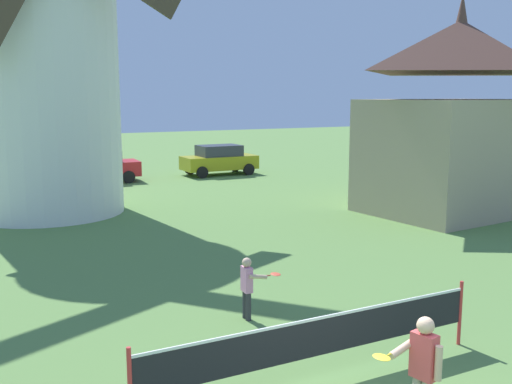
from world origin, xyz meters
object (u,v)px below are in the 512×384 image
(windmill, at_px, (39,22))
(player_far, at_px, (248,284))
(tennis_net, at_px, (320,337))
(parked_car_mustard, at_px, (219,159))
(chapel, at_px, (456,120))
(parked_car_red, at_px, (96,166))
(player_near, at_px, (422,366))

(windmill, relative_size, player_far, 11.15)
(windmill, relative_size, tennis_net, 2.33)
(parked_car_mustard, xyz_separation_m, chapel, (3.38, -13.01, 2.47))
(windmill, xyz_separation_m, parked_car_red, (3.15, 6.67, -5.77))
(windmill, bearing_deg, player_near, -83.09)
(player_near, bearing_deg, tennis_net, 105.64)
(windmill, distance_m, parked_car_mustard, 12.96)
(player_near, relative_size, chapel, 0.19)
(windmill, bearing_deg, parked_car_mustard, 34.57)
(windmill, xyz_separation_m, tennis_net, (1.56, -14.96, -5.89))
(player_near, xyz_separation_m, chapel, (10.93, 10.14, 2.46))
(player_near, height_order, parked_car_red, parked_car_red)
(parked_car_mustard, distance_m, chapel, 13.67)
(windmill, distance_m, parked_car_red, 9.36)
(chapel, bearing_deg, parked_car_red, 126.76)
(windmill, height_order, parked_car_mustard, windmill)
(tennis_net, bearing_deg, player_near, -74.36)
(parked_car_red, relative_size, chapel, 0.54)
(parked_car_mustard, bearing_deg, parked_car_red, 179.27)
(player_far, relative_size, chapel, 0.16)
(tennis_net, relative_size, player_near, 3.89)
(tennis_net, height_order, chapel, chapel)
(chapel, bearing_deg, tennis_net, -143.11)
(chapel, bearing_deg, player_far, -152.28)
(player_near, bearing_deg, player_far, 93.69)
(parked_car_mustard, relative_size, chapel, 0.51)
(player_far, bearing_deg, parked_car_red, 85.72)
(parked_car_red, height_order, parked_car_mustard, same)
(tennis_net, relative_size, parked_car_mustard, 1.46)
(parked_car_red, bearing_deg, player_far, -94.28)
(windmill, distance_m, player_far, 13.76)
(windmill, height_order, player_far, windmill)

